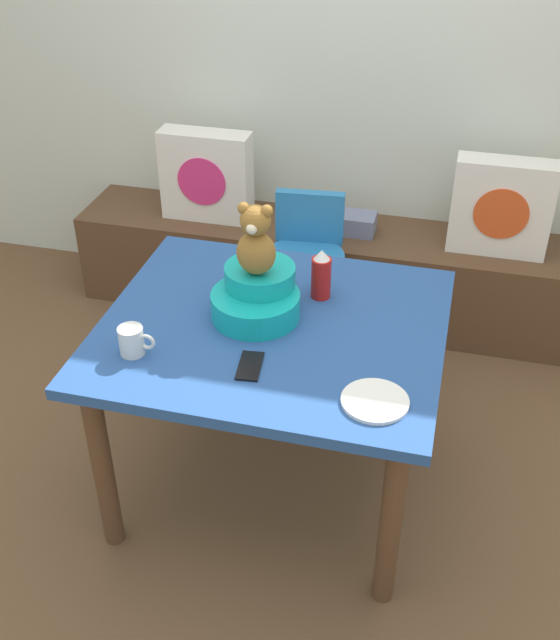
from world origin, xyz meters
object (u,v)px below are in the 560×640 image
Objects in this scene: teddy_bear at (256,241)px; cell_phone at (250,366)px; book_stack at (355,223)px; coffee_mug at (132,341)px; ketchup_bottle at (321,275)px; pillow_floral_left at (206,176)px; highchair at (306,261)px; infant_seat_teal at (257,295)px; dining_table at (273,349)px; dinner_plate_near at (375,401)px; pillow_floral_right at (501,207)px.

teddy_bear is 0.41m from cell_phone.
cell_phone is (-0.09, -1.49, 0.24)m from book_stack.
ketchup_bottle is at bearing 43.27° from coffee_mug.
highchair is (0.59, -0.42, -0.16)m from pillow_floral_left.
book_stack is at bearing 83.13° from infant_seat_teal.
teddy_bear is at bearing -90.14° from highchair.
cell_phone is at bearing -86.92° from highchair.
book_stack is 0.18× the size of dining_table.
dinner_plate_near is (0.46, -1.13, 0.22)m from highchair.
pillow_floral_left is at bearing 116.56° from infant_seat_teal.
pillow_floral_right is at bearing 0.00° from pillow_floral_left.
dining_table is 0.27m from cell_phone.
infant_seat_teal is (-0.14, -1.20, 0.31)m from book_stack.
pillow_floral_right is 2.38× the size of ketchup_bottle.
dinner_plate_near is (0.27, -0.53, -0.08)m from ketchup_bottle.
dinner_plate_near is at bearing -67.99° from highchair.
dining_table is 4.56× the size of teddy_bear.
infant_seat_teal reaches higher than cell_phone.
cell_phone is (-0.13, -0.45, -0.08)m from ketchup_bottle.
coffee_mug reaches higher than book_stack.
coffee_mug is at bearing -135.27° from teddy_bear.
dining_table is 0.39m from teddy_bear.
pillow_floral_left is 1.33× the size of infant_seat_teal.
book_stack is 1.39× the size of cell_phone.
teddy_bear is at bearing 143.54° from dining_table.
cell_phone is at bearing -78.65° from teddy_bear.
pillow_floral_left is 1.87m from dinner_plate_near.
pillow_floral_left is 1.36m from teddy_bear.
pillow_floral_left is 1.39m from dining_table.
teddy_bear is 0.50m from coffee_mug.
highchair is at bearing -152.59° from pillow_floral_right.
pillow_floral_left is at bearing 100.29° from coffee_mug.
pillow_floral_right reaches higher than dinner_plate_near.
dining_table is at bearing -93.53° from book_stack.
pillow_floral_left reaches higher than cell_phone.
coffee_mug is (0.27, -1.49, 0.11)m from pillow_floral_left.
infant_seat_teal is 0.21m from teddy_bear.
ketchup_bottle reaches higher than book_stack.
highchair is 5.49× the size of cell_phone.
teddy_bear is 0.65m from dinner_plate_near.
pillow_floral_left is at bearing -178.36° from book_stack.
cell_phone is at bearing -105.76° from ketchup_bottle.
teddy_bear is at bearing 44.73° from coffee_mug.
pillow_floral_right is at bearing 27.41° from highchair.
book_stack is 1.67× the size of coffee_mug.
highchair is at bearing 73.48° from coffee_mug.
pillow_floral_left reaches higher than coffee_mug.
infant_seat_teal is at bearing -90.14° from highchair.
ketchup_bottle reaches higher than dining_table.
pillow_floral_right is 2.20× the size of book_stack.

